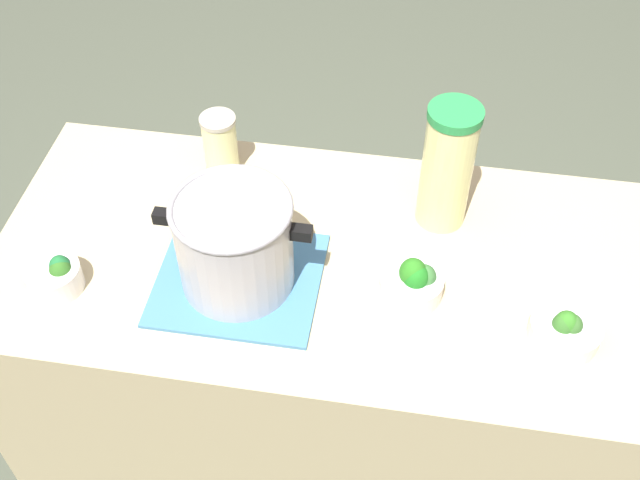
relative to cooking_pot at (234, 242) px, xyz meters
The scene contains 9 objects.
ground_plane 1.06m from the cooking_pot, 149.46° to the right, with size 8.00×8.00×0.00m, color #4E5645.
counter_slab 0.60m from the cooking_pot, 149.46° to the right, with size 1.32×0.65×0.94m, color tan.
dish_cloth 0.11m from the cooking_pot, 26.57° to the left, with size 0.32×0.28×0.01m, color teal.
cooking_pot is the anchor object (origin of this frame).
lemonade_pitcher 0.45m from the cooking_pot, 147.71° to the right, with size 0.11×0.11×0.28m.
mason_jar 0.33m from the cooking_pot, 70.81° to the right, with size 0.08×0.08×0.14m.
broccoli_bowl_front 0.35m from the cooking_pot, behind, with size 0.12×0.12×0.08m.
broccoli_bowl_center 0.36m from the cooking_pot, 11.37° to the left, with size 0.11×0.11×0.07m.
broccoli_bowl_back 0.62m from the cooking_pot, behind, with size 0.13×0.13×0.07m.
Camera 1 is at (-0.17, 1.03, 2.13)m, focal length 44.35 mm.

